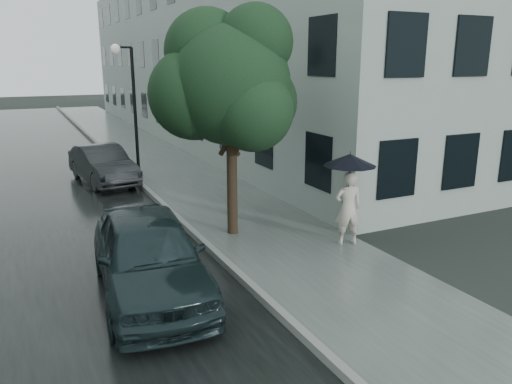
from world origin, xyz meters
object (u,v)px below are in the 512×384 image
lamp_post (130,103)px  car_far (103,164)px  car_near (149,255)px  pedestrian (348,208)px  street_tree (229,83)px

lamp_post → car_far: lamp_post is taller
lamp_post → car_near: lamp_post is taller
pedestrian → car_near: (-4.88, -0.59, -0.11)m
street_tree → car_far: street_tree is taller
street_tree → car_far: (-2.03, 6.89, -3.06)m
street_tree → car_near: bearing=-136.3°
pedestrian → car_near: size_ratio=0.39×
lamp_post → car_near: (-1.91, -9.96, -1.98)m
car_near → car_far: 9.52m
lamp_post → car_far: 2.47m
pedestrian → car_far: bearing=-48.8°
car_far → car_near: bearing=-102.8°
car_near → car_far: bearing=90.7°
street_tree → car_near: (-2.73, -2.61, -2.94)m
pedestrian → car_near: 4.92m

